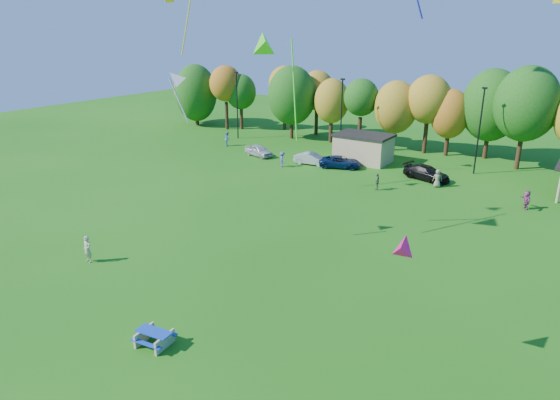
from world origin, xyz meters
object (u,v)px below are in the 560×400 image
Objects in this scene: picnic_table at (154,337)px; car_d at (427,173)px; kite_flyer at (87,249)px; car_b at (312,159)px; car_c at (340,162)px; car_a at (259,151)px.

car_d is (2.04, 35.14, 0.27)m from picnic_table.
car_b is at bearing 91.24° from kite_flyer.
car_c is (3.15, 30.39, -0.28)m from kite_flyer.
car_d reaches higher than car_c.
car_c is at bearing -86.08° from car_b.
kite_flyer is 30.50m from car_a.
kite_flyer is at bearing -151.63° from car_a.
kite_flyer reaches higher than picnic_table.
car_d is (20.06, 1.60, 0.04)m from car_a.
car_a is (-18.02, 33.54, 0.23)m from picnic_table.
kite_flyer is at bearing 152.36° from picnic_table.
car_a is at bearing 74.64° from car_c.
car_d is at bearing -104.96° from car_c.
car_a reaches higher than picnic_table.
car_a is 0.86× the size of car_c.
car_b is 12.86m from car_d.
kite_flyer reaches higher than car_a.
picnic_table is at bearing -19.66° from kite_flyer.
car_a is at bearing 111.05° from car_d.
car_a is 20.13m from car_d.
car_a is 10.64m from car_c.
picnic_table is at bearing -168.57° from car_b.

